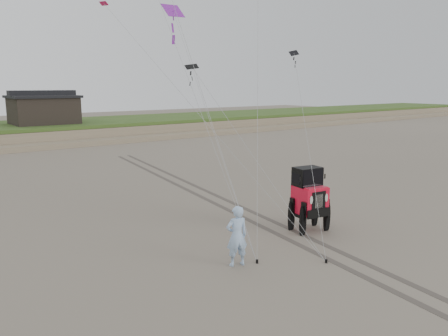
{
  "coord_description": "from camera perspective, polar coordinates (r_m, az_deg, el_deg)",
  "views": [
    {
      "loc": [
        -10.51,
        -9.48,
        5.59
      ],
      "look_at": [
        -0.97,
        3.0,
        2.6
      ],
      "focal_mm": 35.0,
      "sensor_mm": 36.0,
      "label": 1
    }
  ],
  "objects": [
    {
      "name": "tire_tracks",
      "position": [
        22.2,
        -1.76,
        -3.8
      ],
      "size": [
        5.22,
        29.74,
        0.01
      ],
      "color": "#4C443D",
      "rests_on": "ground"
    },
    {
      "name": "cabin",
      "position": [
        48.19,
        -22.5,
        7.17
      ],
      "size": [
        6.4,
        5.4,
        3.35
      ],
      "color": "black",
      "rests_on": "dune_ridge"
    },
    {
      "name": "stake_main",
      "position": [
        14.26,
        4.34,
        -12.06
      ],
      "size": [
        0.08,
        0.08,
        0.12
      ],
      "primitive_type": "cylinder",
      "color": "black",
      "rests_on": "ground"
    },
    {
      "name": "jeep",
      "position": [
        17.25,
        11.09,
        -4.88
      ],
      "size": [
        3.12,
        5.64,
        1.99
      ],
      "primitive_type": null,
      "rotation": [
        0.0,
        0.0,
        -0.16
      ],
      "color": "red",
      "rests_on": "ground"
    },
    {
      "name": "dune_ridge",
      "position": [
        48.37,
        -24.74,
        4.14
      ],
      "size": [
        160.0,
        14.25,
        1.73
      ],
      "color": "#7A6B54",
      "rests_on": "ground"
    },
    {
      "name": "stake_aux",
      "position": [
        14.61,
        13.21,
        -11.76
      ],
      "size": [
        0.08,
        0.08,
        0.12
      ],
      "primitive_type": "cylinder",
      "color": "black",
      "rests_on": "ground"
    },
    {
      "name": "ground",
      "position": [
        15.21,
        9.99,
        -10.95
      ],
      "size": [
        160.0,
        160.0,
        0.0
      ],
      "primitive_type": "plane",
      "color": "#6B6054",
      "rests_on": "ground"
    },
    {
      "name": "man",
      "position": [
        13.75,
        1.68,
        -8.87
      ],
      "size": [
        0.81,
        0.64,
        1.94
      ],
      "primitive_type": "imported",
      "rotation": [
        0.0,
        0.0,
        2.86
      ],
      "color": "#96C1E8",
      "rests_on": "ground"
    }
  ]
}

